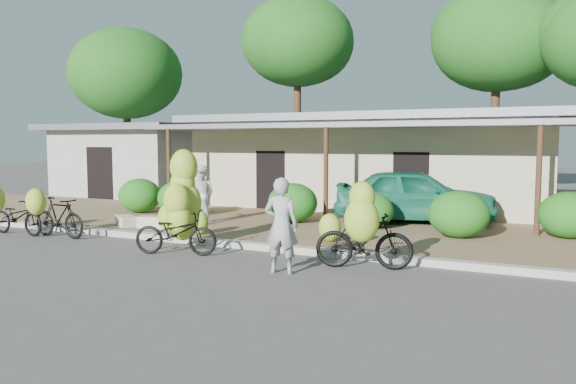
# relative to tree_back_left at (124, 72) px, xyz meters

# --- Properties ---
(ground) EXTENTS (100.00, 100.00, 0.00)m
(ground) POSITION_rel_tree_back_left_xyz_m (13.69, -13.11, -5.87)
(ground) COLOR #4D4A47
(ground) RESTS_ON ground
(sidewalk) EXTENTS (60.00, 6.00, 0.12)m
(sidewalk) POSITION_rel_tree_back_left_xyz_m (13.69, -8.11, -5.81)
(sidewalk) COLOR #876449
(sidewalk) RESTS_ON ground
(curb) EXTENTS (60.00, 0.25, 0.15)m
(curb) POSITION_rel_tree_back_left_xyz_m (13.69, -11.11, -5.80)
(curb) COLOR #A8A399
(curb) RESTS_ON ground
(shop_main) EXTENTS (13.00, 8.50, 3.35)m
(shop_main) POSITION_rel_tree_back_left_xyz_m (13.69, -2.18, -4.15)
(shop_main) COLOR beige
(shop_main) RESTS_ON ground
(shop_grey) EXTENTS (7.00, 6.00, 3.15)m
(shop_grey) POSITION_rel_tree_back_left_xyz_m (2.69, -2.12, -4.25)
(shop_grey) COLOR #AFAEA9
(shop_grey) RESTS_ON ground
(tree_back_left) EXTENTS (5.65, 5.56, 7.99)m
(tree_back_left) POSITION_rel_tree_back_left_xyz_m (0.00, 0.00, 0.00)
(tree_back_left) COLOR #4E2D1F
(tree_back_left) RESTS_ON ground
(tree_far_center) EXTENTS (5.48, 5.39, 9.36)m
(tree_far_center) POSITION_rel_tree_back_left_xyz_m (8.00, 3.00, 1.43)
(tree_far_center) COLOR #4E2D1F
(tree_far_center) RESTS_ON ground
(tree_center_right) EXTENTS (5.53, 5.44, 8.86)m
(tree_center_right) POSITION_rel_tree_back_left_xyz_m (17.00, 3.50, 0.91)
(tree_center_right) COLOR #4E2D1F
(tree_center_right) RESTS_ON ground
(hedge_0) EXTENTS (1.42, 1.28, 1.11)m
(hedge_0) POSITION_rel_tree_back_left_xyz_m (7.54, -7.83, -5.20)
(hedge_0) COLOR #1A5D15
(hedge_0) RESTS_ON sidewalk
(hedge_1) EXTENTS (1.40, 1.26, 1.09)m
(hedge_1) POSITION_rel_tree_back_left_xyz_m (9.17, -7.90, -5.20)
(hedge_1) COLOR #1A5D15
(hedge_1) RESTS_ON sidewalk
(hedge_2) EXTENTS (1.45, 1.30, 1.13)m
(hedge_2) POSITION_rel_tree_back_left_xyz_m (12.93, -7.66, -5.19)
(hedge_2) COLOR #1A5D15
(hedge_2) RESTS_ON sidewalk
(hedge_3) EXTENTS (1.24, 1.12, 0.97)m
(hedge_3) POSITION_rel_tree_back_left_xyz_m (15.27, -7.76, -5.27)
(hedge_3) COLOR #1A5D15
(hedge_3) RESTS_ON sidewalk
(hedge_4) EXTENTS (1.45, 1.30, 1.13)m
(hedge_4) POSITION_rel_tree_back_left_xyz_m (17.61, -8.24, -5.19)
(hedge_4) COLOR #1A5D15
(hedge_4) RESTS_ON sidewalk
(hedge_5) EXTENTS (1.43, 1.29, 1.12)m
(hedge_5) POSITION_rel_tree_back_left_xyz_m (20.00, -7.18, -5.19)
(hedge_5) COLOR #1A5D15
(hedge_5) RESTS_ON sidewalk
(bike_far_left) EXTENTS (1.79, 1.21, 1.35)m
(bike_far_left) POSITION_rel_tree_back_left_xyz_m (7.10, -12.17, -5.32)
(bike_far_left) COLOR black
(bike_far_left) RESTS_ON ground
(bike_left) EXTENTS (1.72, 1.14, 1.30)m
(bike_left) POSITION_rel_tree_back_left_xyz_m (8.43, -12.01, -5.29)
(bike_left) COLOR black
(bike_left) RESTS_ON ground
(bike_center) EXTENTS (1.92, 1.39, 2.25)m
(bike_center) POSITION_rel_tree_back_left_xyz_m (12.32, -12.11, -5.00)
(bike_center) COLOR black
(bike_center) RESTS_ON ground
(bike_right) EXTENTS (1.92, 1.38, 1.72)m
(bike_right) POSITION_rel_tree_back_left_xyz_m (16.49, -12.06, -5.16)
(bike_right) COLOR black
(bike_right) RESTS_ON ground
(loose_banana_a) EXTENTS (0.53, 0.45, 0.66)m
(loose_banana_a) POSITION_rel_tree_back_left_xyz_m (10.55, -10.28, -5.42)
(loose_banana_a) COLOR #AFC531
(loose_banana_a) RESTS_ON sidewalk
(loose_banana_b) EXTENTS (0.49, 0.42, 0.62)m
(loose_banana_b) POSITION_rel_tree_back_left_xyz_m (11.74, -10.57, -5.44)
(loose_banana_b) COLOR #AFC531
(loose_banana_b) RESTS_ON sidewalk
(loose_banana_c) EXTENTS (0.52, 0.44, 0.65)m
(loose_banana_c) POSITION_rel_tree_back_left_xyz_m (15.03, -10.08, -5.43)
(loose_banana_c) COLOR #AFC531
(loose_banana_c) RESTS_ON sidewalk
(sack_near) EXTENTS (0.91, 0.55, 0.30)m
(sack_near) POSITION_rel_tree_back_left_xyz_m (10.02, -10.16, -5.60)
(sack_near) COLOR beige
(sack_near) RESTS_ON sidewalk
(sack_far) EXTENTS (0.84, 0.73, 0.28)m
(sack_far) POSITION_rel_tree_back_left_xyz_m (9.12, -10.27, -5.61)
(sack_far) COLOR beige
(sack_far) RESTS_ON sidewalk
(vendor) EXTENTS (0.71, 0.52, 1.77)m
(vendor) POSITION_rel_tree_back_left_xyz_m (15.19, -12.90, -4.99)
(vendor) COLOR gray
(vendor) RESTS_ON ground
(bystander) EXTENTS (0.87, 0.72, 1.64)m
(bystander) POSITION_rel_tree_back_left_xyz_m (10.68, -8.91, -4.93)
(bystander) COLOR white
(bystander) RESTS_ON sidewalk
(teal_van) EXTENTS (4.84, 2.92, 1.54)m
(teal_van) POSITION_rel_tree_back_left_xyz_m (16.05, -6.11, -4.98)
(teal_van) COLOR #186F53
(teal_van) RESTS_ON sidewalk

